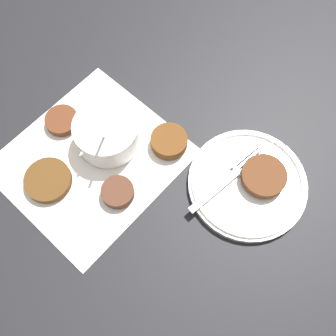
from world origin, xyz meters
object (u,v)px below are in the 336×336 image
at_px(sauce_bowl, 107,134).
at_px(fritter_on_plate, 264,176).
at_px(serving_plate, 248,183).
at_px(fork, 236,172).

height_order(sauce_bowl, fritter_on_plate, sauce_bowl).
bearing_deg(fritter_on_plate, serving_plate, -37.85).
bearing_deg(sauce_bowl, fritter_on_plate, 110.97).
distance_m(serving_plate, fritter_on_plate, 0.03).
distance_m(sauce_bowl, fritter_on_plate, 0.28).
xyz_separation_m(serving_plate, fork, (-0.00, -0.03, 0.01)).
height_order(sauce_bowl, fork, sauce_bowl).
bearing_deg(fritter_on_plate, sauce_bowl, -69.03).
distance_m(sauce_bowl, serving_plate, 0.26).
distance_m(fritter_on_plate, fork, 0.05).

